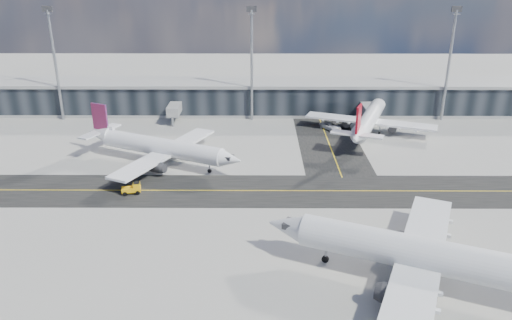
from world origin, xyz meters
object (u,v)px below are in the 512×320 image
object	(u,v)px
airliner_near	(435,257)
service_van	(331,126)
airliner_af	(160,147)
airliner_redtail	(369,120)
baggage_tug	(133,188)

from	to	relation	value
airliner_near	service_van	xyz separation A→B (m)	(-4.25, 64.73, -3.53)
airliner_af	airliner_redtail	xyz separation A→B (m)	(46.79, 19.36, -0.00)
baggage_tug	airliner_af	bearing A→B (deg)	159.58
airliner_redtail	service_van	xyz separation A→B (m)	(-8.61, 3.45, -2.78)
airliner_redtail	airliner_af	bearing A→B (deg)	-136.31
airliner_near	service_van	size ratio (longest dim) A/B	7.02
airliner_af	airliner_near	distance (m)	59.64
airliner_redtail	airliner_near	bearing A→B (deg)	-72.86
airliner_redtail	baggage_tug	world-z (taller)	airliner_redtail
airliner_near	baggage_tug	xyz separation A→B (m)	(-44.78, 27.46, -3.33)
airliner_near	baggage_tug	bearing A→B (deg)	81.60
airliner_af	airliner_near	size ratio (longest dim) A/B	0.82
airliner_near	baggage_tug	size ratio (longest dim) A/B	11.94
baggage_tug	service_van	xyz separation A→B (m)	(40.53, 37.26, -0.20)
service_van	airliner_af	bearing A→B (deg)	178.44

